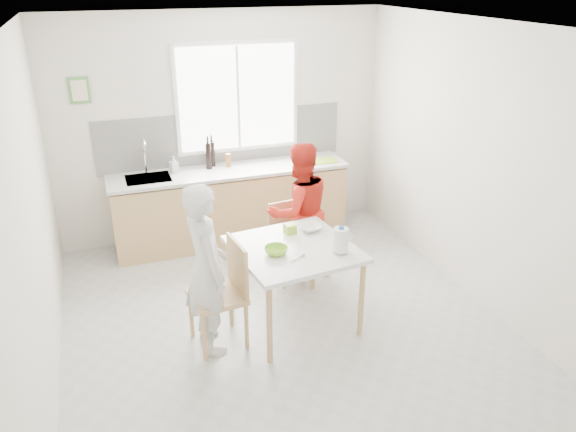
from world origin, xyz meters
The scene contains 21 objects.
ground centered at (0.00, 0.00, 0.00)m, with size 4.50×4.50×0.00m, color #B7B7B2.
room_shell centered at (0.00, 0.00, 1.64)m, with size 4.50×4.50×4.50m.
window centered at (0.20, 2.23, 1.70)m, with size 1.50×0.06×1.30m.
backsplash centered at (0.00, 2.24, 1.23)m, with size 3.00×0.02×0.65m, color white.
picture_frame centered at (-1.55, 2.23, 1.90)m, with size 0.22×0.03×0.28m.
kitchen_counter centered at (0.00, 1.95, 0.42)m, with size 2.84×0.64×1.37m.
dining_table centered at (0.11, 0.01, 0.71)m, with size 1.15×1.15×0.80m.
chair_left centered at (-0.57, -0.07, 0.53)m, with size 0.50×0.50×0.97m.
chair_far centered at (0.36, 0.86, 0.46)m, with size 0.43×0.43×0.84m.
person_white centered at (-0.72, -0.09, 0.77)m, with size 0.56×0.37×1.54m, color silver.
person_red centered at (0.47, 0.84, 0.75)m, with size 0.73×0.57×1.50m, color red.
bowl_green centered at (-0.09, -0.07, 0.83)m, with size 0.21×0.21×0.07m, color #80C52D.
bowl_white centered at (0.37, 0.29, 0.82)m, with size 0.22×0.22×0.05m, color white.
milk_jug centered at (0.46, -0.23, 0.92)m, with size 0.19×0.14×0.24m.
green_box centered at (0.17, 0.30, 0.84)m, with size 0.10×0.10×0.09m, color #93C12C.
spoon centered at (0.05, -0.22, 0.81)m, with size 0.01×0.01×0.16m, color #A5A5AA.
cutting_board centered at (1.15, 1.87, 0.93)m, with size 0.35×0.25×0.01m, color #9FC32D.
wine_bottle_a centered at (-0.23, 2.05, 1.08)m, with size 0.07×0.07×0.32m, color black.
wine_bottle_b centered at (-0.16, 2.14, 1.07)m, with size 0.07×0.07×0.30m, color black.
jar_amber centered at (0.01, 2.05, 1.00)m, with size 0.06×0.06×0.16m, color #985D21.
soap_bottle centered at (-0.64, 2.06, 1.02)m, with size 0.09×0.09×0.19m, color #999999.
Camera 1 is at (-1.45, -4.24, 3.09)m, focal length 35.00 mm.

